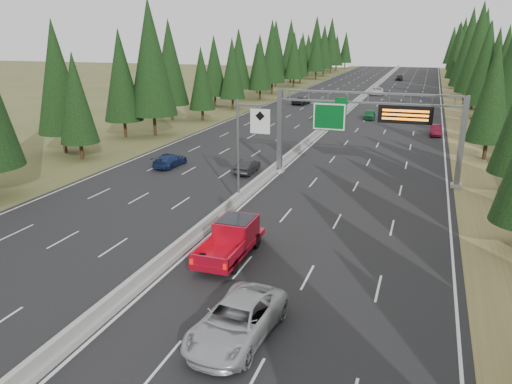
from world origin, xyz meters
TOP-DOWN VIEW (x-y plane):
  - road at (0.00, 80.00)m, footprint 32.00×260.00m
  - shoulder_right at (17.80, 80.00)m, footprint 3.60×260.00m
  - shoulder_left at (-17.80, 80.00)m, footprint 3.60×260.00m
  - median_barrier at (0.00, 80.00)m, footprint 0.70×260.00m
  - sign_gantry at (8.92, 34.88)m, footprint 16.75×0.98m
  - hov_sign_pole at (0.58, 24.97)m, footprint 2.80×0.50m
  - tree_row_right at (22.00, 77.80)m, footprint 11.55×243.34m
  - tree_row_left at (-21.89, 74.84)m, footprint 12.31×242.91m
  - silver_minivan at (6.43, 8.00)m, footprint 3.30×6.26m
  - red_pickup at (3.09, 16.06)m, footprint 2.26×6.33m
  - car_ahead_green at (4.75, 69.75)m, footprint 1.96×4.31m
  - car_ahead_dkred at (14.50, 58.92)m, footprint 1.50×4.15m
  - car_ahead_dkgrey at (11.75, 76.52)m, footprint 2.54×5.62m
  - car_ahead_white at (2.33, 103.94)m, footprint 3.00×5.80m
  - car_ahead_far at (4.54, 143.07)m, footprint 2.01×4.84m
  - car_onc_near at (-2.36, 33.53)m, footprint 1.43×3.94m
  - car_onc_blue at (-10.48, 33.33)m, footprint 2.02×4.57m
  - car_onc_white at (-2.30, 66.89)m, footprint 2.00×4.40m
  - car_onc_far at (-9.53, 83.08)m, footprint 2.82×5.28m

SIDE VIEW (x-z plane):
  - shoulder_right at x=17.80m, z-range 0.00..0.06m
  - shoulder_left at x=-17.80m, z-range 0.00..0.06m
  - road at x=0.00m, z-range 0.00..0.08m
  - median_barrier at x=0.00m, z-range -0.01..0.84m
  - car_onc_near at x=-2.36m, z-range 0.08..1.37m
  - car_onc_blue at x=-10.48m, z-range 0.08..1.38m
  - car_ahead_dkred at x=14.50m, z-range 0.08..1.44m
  - car_onc_far at x=-9.53m, z-range 0.08..1.49m
  - car_ahead_green at x=4.75m, z-range 0.08..1.51m
  - car_onc_white at x=-2.30m, z-range 0.08..1.54m
  - car_ahead_white at x=2.33m, z-range 0.08..1.64m
  - car_ahead_dkgrey at x=11.75m, z-range 0.08..1.68m
  - car_ahead_far at x=4.54m, z-range 0.08..1.72m
  - silver_minivan at x=6.43m, z-range 0.08..1.76m
  - red_pickup at x=3.09m, z-range 0.19..2.25m
  - hov_sign_pole at x=0.58m, z-range 0.72..8.72m
  - sign_gantry at x=8.92m, z-range 1.37..9.17m
  - tree_row_left at x=-21.89m, z-range -0.49..18.46m
  - tree_row_right at x=22.00m, z-range -0.01..18.81m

